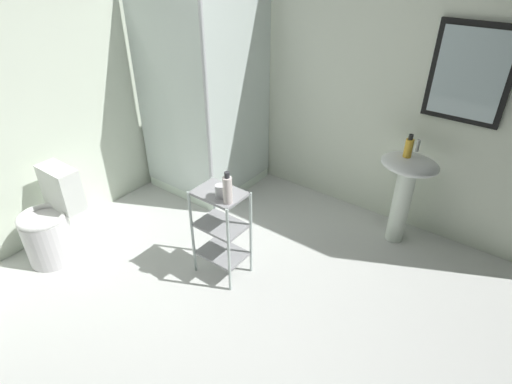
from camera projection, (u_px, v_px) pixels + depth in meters
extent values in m
cube|color=silver|center=(223.00, 308.00, 3.00)|extent=(4.20, 4.20, 0.02)
cube|color=white|center=(356.00, 76.00, 3.59)|extent=(4.20, 0.10, 2.50)
cube|color=black|center=(470.00, 74.00, 2.99)|extent=(0.56, 0.03, 0.72)
cube|color=silver|center=(470.00, 75.00, 2.97)|extent=(0.48, 0.01, 0.64)
cube|color=silver|center=(39.00, 90.00, 3.27)|extent=(0.10, 4.20, 2.50)
cube|color=white|center=(210.00, 176.00, 4.53)|extent=(0.90, 0.90, 0.10)
cube|color=silver|center=(170.00, 98.00, 3.69)|extent=(0.90, 0.02, 1.90)
cube|color=silver|center=(241.00, 95.00, 3.77)|extent=(0.02, 0.90, 1.90)
cylinder|color=silver|center=(207.00, 109.00, 3.46)|extent=(0.04, 0.04, 1.90)
cylinder|color=silver|center=(210.00, 171.00, 4.50)|extent=(0.08, 0.08, 0.00)
cylinder|color=white|center=(400.00, 206.00, 3.50)|extent=(0.15, 0.15, 0.68)
ellipsoid|color=white|center=(410.00, 164.00, 3.28)|extent=(0.46, 0.37, 0.13)
cylinder|color=silver|center=(418.00, 146.00, 3.31)|extent=(0.03, 0.03, 0.10)
cylinder|color=white|center=(49.00, 239.00, 3.35)|extent=(0.37, 0.37, 0.40)
torus|color=white|center=(41.00, 217.00, 3.24)|extent=(0.37, 0.37, 0.04)
cube|color=white|center=(61.00, 188.00, 3.30)|extent=(0.35, 0.17, 0.36)
cylinder|color=silver|center=(192.00, 233.00, 3.14)|extent=(0.02, 0.02, 0.74)
cylinder|color=silver|center=(229.00, 252.00, 2.95)|extent=(0.02, 0.02, 0.74)
cylinder|color=silver|center=(215.00, 217.00, 3.31)|extent=(0.02, 0.02, 0.74)
cylinder|color=silver|center=(251.00, 234.00, 3.13)|extent=(0.02, 0.02, 0.74)
cube|color=#99999E|center=(223.00, 253.00, 3.23)|extent=(0.36, 0.26, 0.02)
cube|color=#99999E|center=(221.00, 225.00, 3.09)|extent=(0.36, 0.26, 0.02)
cube|color=#99999E|center=(219.00, 194.00, 2.94)|extent=(0.36, 0.26, 0.02)
cylinder|color=gold|center=(409.00, 148.00, 3.21)|extent=(0.06, 0.06, 0.15)
cylinder|color=black|center=(411.00, 137.00, 3.16)|extent=(0.04, 0.04, 0.04)
cylinder|color=white|center=(228.00, 190.00, 2.77)|extent=(0.06, 0.06, 0.20)
cylinder|color=#333338|center=(227.00, 175.00, 2.71)|extent=(0.04, 0.04, 0.04)
cylinder|color=silver|center=(221.00, 191.00, 2.86)|extent=(0.08, 0.08, 0.09)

